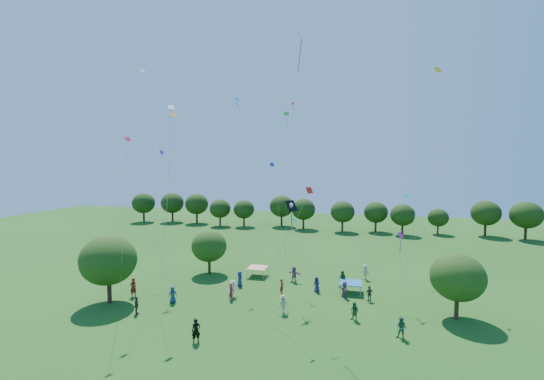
{
  "coord_description": "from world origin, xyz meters",
  "views": [
    {
      "loc": [
        8.2,
        -18.39,
        13.4
      ],
      "look_at": [
        0.0,
        14.0,
        11.0
      ],
      "focal_mm": 24.0,
      "sensor_mm": 36.0,
      "label": 1
    }
  ],
  "objects_px": {
    "tent_red_stripe": "(257,268)",
    "red_high_kite": "(290,85)",
    "near_tree_north": "(209,246)",
    "near_tree_east": "(458,277)",
    "pirate_kite": "(292,207)",
    "man_in_black": "(196,331)",
    "near_tree_west": "(108,260)",
    "tent_blue": "(351,283)"
  },
  "relations": [
    {
      "from": "man_in_black",
      "to": "pirate_kite",
      "type": "xyz_separation_m",
      "value": [
        5.31,
        9.96,
        8.36
      ]
    },
    {
      "from": "near_tree_west",
      "to": "man_in_black",
      "type": "xyz_separation_m",
      "value": [
        11.6,
        -5.12,
        -3.28
      ]
    },
    {
      "from": "near_tree_north",
      "to": "red_high_kite",
      "type": "bearing_deg",
      "value": -29.67
    },
    {
      "from": "red_high_kite",
      "to": "near_tree_west",
      "type": "bearing_deg",
      "value": -164.25
    },
    {
      "from": "near_tree_west",
      "to": "near_tree_north",
      "type": "relative_size",
      "value": 1.23
    },
    {
      "from": "near_tree_north",
      "to": "man_in_black",
      "type": "xyz_separation_m",
      "value": [
        6.15,
        -16.24,
        -2.49
      ]
    },
    {
      "from": "near_tree_north",
      "to": "tent_red_stripe",
      "type": "bearing_deg",
      "value": 3.64
    },
    {
      "from": "near_tree_west",
      "to": "man_in_black",
      "type": "relative_size",
      "value": 3.58
    },
    {
      "from": "near_tree_north",
      "to": "near_tree_east",
      "type": "bearing_deg",
      "value": -14.72
    },
    {
      "from": "near_tree_east",
      "to": "pirate_kite",
      "type": "bearing_deg",
      "value": 177.75
    },
    {
      "from": "near_tree_east",
      "to": "man_in_black",
      "type": "xyz_separation_m",
      "value": [
        -19.97,
        -9.38,
        -2.77
      ]
    },
    {
      "from": "near_tree_east",
      "to": "tent_red_stripe",
      "type": "bearing_deg",
      "value": 160.17
    },
    {
      "from": "near_tree_north",
      "to": "pirate_kite",
      "type": "distance_m",
      "value": 14.33
    },
    {
      "from": "tent_red_stripe",
      "to": "man_in_black",
      "type": "height_order",
      "value": "man_in_black"
    },
    {
      "from": "near_tree_west",
      "to": "pirate_kite",
      "type": "distance_m",
      "value": 18.31
    },
    {
      "from": "near_tree_north",
      "to": "near_tree_east",
      "type": "distance_m",
      "value": 27.01
    },
    {
      "from": "red_high_kite",
      "to": "near_tree_north",
      "type": "bearing_deg",
      "value": 150.33
    },
    {
      "from": "near_tree_north",
      "to": "red_high_kite",
      "type": "xyz_separation_m",
      "value": [
        11.26,
        -6.41,
        17.37
      ]
    },
    {
      "from": "near_tree_east",
      "to": "tent_red_stripe",
      "type": "relative_size",
      "value": 2.61
    },
    {
      "from": "man_in_black",
      "to": "red_high_kite",
      "type": "xyz_separation_m",
      "value": [
        5.1,
        9.83,
        19.86
      ]
    },
    {
      "from": "near_tree_west",
      "to": "red_high_kite",
      "type": "xyz_separation_m",
      "value": [
        16.7,
        4.71,
        16.58
      ]
    },
    {
      "from": "tent_red_stripe",
      "to": "pirate_kite",
      "type": "height_order",
      "value": "pirate_kite"
    },
    {
      "from": "near_tree_west",
      "to": "red_high_kite",
      "type": "height_order",
      "value": "red_high_kite"
    },
    {
      "from": "near_tree_east",
      "to": "man_in_black",
      "type": "distance_m",
      "value": 22.24
    },
    {
      "from": "tent_red_stripe",
      "to": "red_high_kite",
      "type": "height_order",
      "value": "red_high_kite"
    },
    {
      "from": "near_tree_west",
      "to": "near_tree_east",
      "type": "height_order",
      "value": "near_tree_west"
    },
    {
      "from": "near_tree_west",
      "to": "man_in_black",
      "type": "height_order",
      "value": "near_tree_west"
    },
    {
      "from": "near_tree_west",
      "to": "pirate_kite",
      "type": "xyz_separation_m",
      "value": [
        16.91,
        4.84,
        5.08
      ]
    },
    {
      "from": "tent_red_stripe",
      "to": "near_tree_west",
      "type": "bearing_deg",
      "value": -134.93
    },
    {
      "from": "tent_blue",
      "to": "pirate_kite",
      "type": "xyz_separation_m",
      "value": [
        -5.56,
        -3.74,
        8.24
      ]
    },
    {
      "from": "near_tree_north",
      "to": "red_high_kite",
      "type": "distance_m",
      "value": 21.67
    },
    {
      "from": "near_tree_north",
      "to": "man_in_black",
      "type": "height_order",
      "value": "near_tree_north"
    },
    {
      "from": "tent_red_stripe",
      "to": "near_tree_north",
      "type": "bearing_deg",
      "value": -176.36
    },
    {
      "from": "tent_red_stripe",
      "to": "red_high_kite",
      "type": "relative_size",
      "value": 0.09
    },
    {
      "from": "near_tree_north",
      "to": "tent_blue",
      "type": "height_order",
      "value": "near_tree_north"
    },
    {
      "from": "pirate_kite",
      "to": "red_high_kite",
      "type": "height_order",
      "value": "red_high_kite"
    },
    {
      "from": "near_tree_west",
      "to": "tent_red_stripe",
      "type": "distance_m",
      "value": 16.56
    },
    {
      "from": "near_tree_east",
      "to": "pirate_kite",
      "type": "xyz_separation_m",
      "value": [
        -14.66,
        0.58,
        5.59
      ]
    },
    {
      "from": "tent_red_stripe",
      "to": "man_in_black",
      "type": "bearing_deg",
      "value": -89.58
    },
    {
      "from": "pirate_kite",
      "to": "red_high_kite",
      "type": "xyz_separation_m",
      "value": [
        -0.21,
        -0.13,
        11.5
      ]
    },
    {
      "from": "red_high_kite",
      "to": "tent_red_stripe",
      "type": "bearing_deg",
      "value": 127.55
    },
    {
      "from": "near_tree_west",
      "to": "pirate_kite",
      "type": "relative_size",
      "value": 0.77
    }
  ]
}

